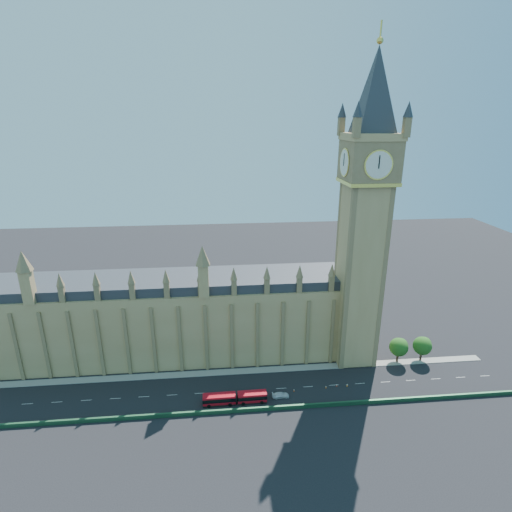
{
  "coord_description": "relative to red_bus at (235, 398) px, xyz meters",
  "views": [
    {
      "loc": [
        -4.93,
        -97.96,
        75.43
      ],
      "look_at": [
        5.39,
        10.0,
        38.31
      ],
      "focal_mm": 28.0,
      "sensor_mm": 36.0,
      "label": 1
    }
  ],
  "objects": [
    {
      "name": "cone_b",
      "position": [
        33.74,
        4.23,
        -1.21
      ],
      "size": [
        0.62,
        0.62,
        0.79
      ],
      "rotation": [
        0.0,
        0.0,
        0.31
      ],
      "color": "black",
      "rests_on": "ground"
    },
    {
      "name": "car_grey",
      "position": [
        0.01,
        1.67,
        -0.85
      ],
      "size": [
        4.48,
        1.94,
        1.5
      ],
      "primitive_type": "imported",
      "rotation": [
        0.0,
        0.0,
        1.53
      ],
      "color": "#46474E",
      "rests_on": "ground"
    },
    {
      "name": "cone_c",
      "position": [
        30.66,
        4.54,
        -1.28
      ],
      "size": [
        0.4,
        0.4,
        0.64
      ],
      "rotation": [
        0.0,
        0.0,
        -0.0
      ],
      "color": "black",
      "rests_on": "ground"
    },
    {
      "name": "red_bus",
      "position": [
        0.0,
        0.0,
        0.0
      ],
      "size": [
        17.9,
        2.99,
        3.04
      ],
      "rotation": [
        0.0,
        0.0,
        0.01
      ],
      "color": "red",
      "rests_on": "ground"
    },
    {
      "name": "tree_east_near",
      "position": [
        54.24,
        15.18,
        4.04
      ],
      "size": [
        6.0,
        6.0,
        8.5
      ],
      "color": "#382619",
      "rests_on": "ground"
    },
    {
      "name": "car_silver",
      "position": [
        4.01,
        1.58,
        -0.9
      ],
      "size": [
        4.38,
        1.86,
        1.4
      ],
      "primitive_type": "imported",
      "rotation": [
        0.0,
        0.0,
        1.66
      ],
      "color": "#95979B",
      "rests_on": "ground"
    },
    {
      "name": "palace_westminster",
      "position": [
        -22.99,
        27.1,
        12.26
      ],
      "size": [
        120.0,
        20.0,
        28.0
      ],
      "color": "tan",
      "rests_on": "ground"
    },
    {
      "name": "elizabeth_tower",
      "position": [
        40.01,
        19.09,
        52.96
      ],
      "size": [
        20.59,
        20.59,
        105.0
      ],
      "color": "tan",
      "rests_on": "ground"
    },
    {
      "name": "ground",
      "position": [
        2.01,
        5.1,
        -1.6
      ],
      "size": [
        400.0,
        400.0,
        0.0
      ],
      "primitive_type": "plane",
      "color": "black",
      "rests_on": "ground"
    },
    {
      "name": "bridge_parapet",
      "position": [
        2.01,
        -3.9,
        -1.0
      ],
      "size": [
        160.0,
        0.6,
        1.2
      ],
      "primitive_type": "cube",
      "color": "#1E4C2D",
      "rests_on": "ground"
    },
    {
      "name": "car_white",
      "position": [
        13.17,
        1.18,
        -0.89
      ],
      "size": [
        4.93,
        2.13,
        1.42
      ],
      "primitive_type": "imported",
      "rotation": [
        0.0,
        0.0,
        1.6
      ],
      "color": "silver",
      "rests_on": "ground"
    },
    {
      "name": "cone_a",
      "position": [
        27.22,
        4.0,
        -1.28
      ],
      "size": [
        0.53,
        0.53,
        0.65
      ],
      "rotation": [
        0.0,
        0.0,
        -0.37
      ],
      "color": "black",
      "rests_on": "ground"
    },
    {
      "name": "cone_d",
      "position": [
        17.48,
        3.48,
        -1.28
      ],
      "size": [
        0.47,
        0.47,
        0.64
      ],
      "rotation": [
        0.0,
        0.0,
        -0.17
      ],
      "color": "black",
      "rests_on": "ground"
    },
    {
      "name": "kerb_north",
      "position": [
        2.01,
        14.6,
        -1.52
      ],
      "size": [
        160.0,
        3.0,
        0.16
      ],
      "primitive_type": "cube",
      "color": "gray",
      "rests_on": "ground"
    },
    {
      "name": "tree_east_far",
      "position": [
        62.24,
        15.18,
        4.04
      ],
      "size": [
        6.0,
        6.0,
        8.5
      ],
      "color": "#382619",
      "rests_on": "ground"
    }
  ]
}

